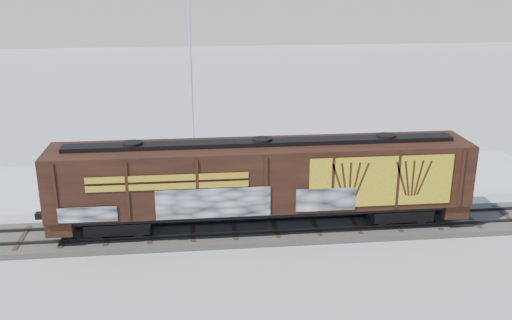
{
  "coord_description": "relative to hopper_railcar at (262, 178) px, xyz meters",
  "views": [
    {
      "loc": [
        -1.67,
        -25.35,
        12.15
      ],
      "look_at": [
        1.4,
        3.0,
        2.75
      ],
      "focal_mm": 40.0,
      "sensor_mm": 36.0,
      "label": 1
    }
  ],
  "objects": [
    {
      "name": "rail_track",
      "position": [
        -1.37,
        0.01,
        -2.68
      ],
      "size": [
        50.0,
        3.4,
        0.43
      ],
      "color": "#59544C",
      "rests_on": "ground"
    },
    {
      "name": "ground",
      "position": [
        -1.37,
        0.01,
        -2.83
      ],
      "size": [
        500.0,
        500.0,
        0.0
      ],
      "primitive_type": "plane",
      "color": "white",
      "rests_on": "ground"
    },
    {
      "name": "parking_strip",
      "position": [
        -1.37,
        7.51,
        -2.82
      ],
      "size": [
        40.0,
        8.0,
        0.03
      ],
      "primitive_type": "cube",
      "color": "white",
      "rests_on": "ground"
    },
    {
      "name": "car_silver",
      "position": [
        -6.02,
        5.86,
        -2.09
      ],
      "size": [
        4.49,
        2.76,
        1.43
      ],
      "primitive_type": "imported",
      "rotation": [
        0.0,
        0.0,
        1.3
      ],
      "color": "#B3B7BB",
      "rests_on": "parking_strip"
    },
    {
      "name": "car_white",
      "position": [
        -1.03,
        8.31,
        -2.11
      ],
      "size": [
        4.42,
        2.27,
        1.39
      ],
      "primitive_type": "imported",
      "rotation": [
        0.0,
        0.0,
        1.37
      ],
      "color": "silver",
      "rests_on": "parking_strip"
    },
    {
      "name": "flagpole",
      "position": [
        -3.14,
        12.15,
        2.04
      ],
      "size": [
        2.3,
        0.9,
        12.89
      ],
      "color": "silver",
      "rests_on": "ground"
    },
    {
      "name": "car_dark",
      "position": [
        4.34,
        5.56,
        -2.18
      ],
      "size": [
        4.56,
        2.51,
        1.25
      ],
      "primitive_type": "imported",
      "rotation": [
        0.0,
        0.0,
        1.39
      ],
      "color": "black",
      "rests_on": "parking_strip"
    },
    {
      "name": "hopper_railcar",
      "position": [
        0.0,
        0.0,
        0.0
      ],
      "size": [
        19.86,
        3.06,
        4.27
      ],
      "color": "black",
      "rests_on": "rail_track"
    }
  ]
}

